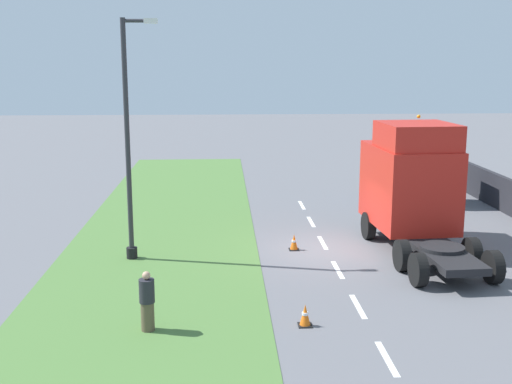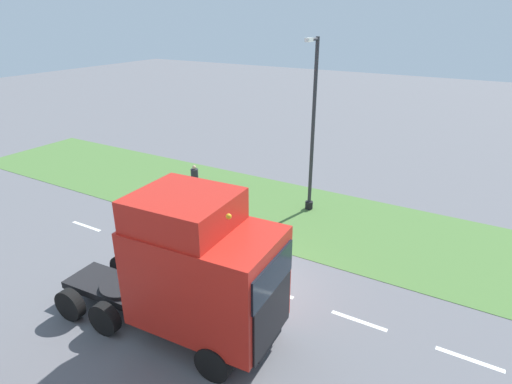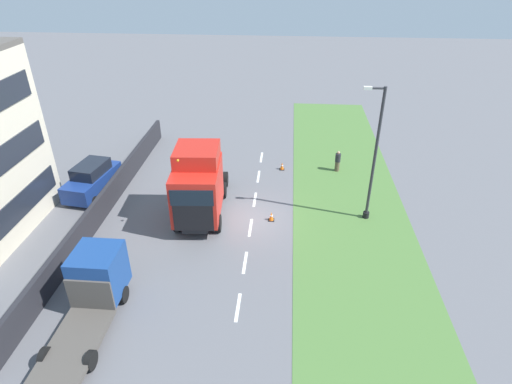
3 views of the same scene
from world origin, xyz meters
name	(u,v)px [view 1 (image 1 of 3)]	position (x,y,z in m)	size (l,w,h in m)	color
ground_plane	(326,250)	(0.00, 0.00, 0.00)	(120.00, 120.00, 0.00)	slate
grass_verge	(160,252)	(-6.00, 0.00, 0.01)	(7.00, 44.00, 0.01)	#4C7538
lane_markings	(330,255)	(0.00, -0.70, 0.00)	(0.16, 17.80, 0.00)	white
lorry_cab	(412,185)	(3.09, 0.22, 2.31)	(3.07, 7.51, 4.72)	black
flatbed_truck	(430,172)	(6.25, 7.79, 1.47)	(2.12, 6.11, 2.80)	navy
lamp_post	(130,153)	(-6.85, -0.71, 3.70)	(1.31, 0.37, 8.09)	black
pedestrian	(147,302)	(-5.67, -6.84, 0.76)	(0.39, 0.39, 1.57)	brown
traffic_cone_lead	(305,315)	(-1.65, -6.74, 0.28)	(0.36, 0.36, 0.58)	black
traffic_cone_trailing	(294,242)	(-1.18, 0.03, 0.28)	(0.36, 0.36, 0.58)	black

